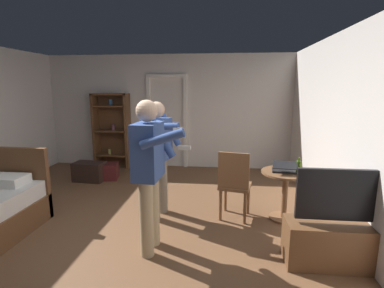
{
  "coord_description": "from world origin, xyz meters",
  "views": [
    {
      "loc": [
        1.28,
        -3.26,
        1.85
      ],
      "look_at": [
        0.88,
        0.37,
        1.13
      ],
      "focal_mm": 27.03,
      "sensor_mm": 36.0,
      "label": 1
    }
  ],
  "objects_px": {
    "side_table": "(285,187)",
    "person_blue_shirt": "(149,166)",
    "bookshelf": "(112,128)",
    "person_striped_shirt": "(158,151)",
    "laptop": "(284,169)",
    "bottle_on_table": "(299,167)",
    "suitcase_dark": "(89,172)",
    "tv_flatscreen": "(338,238)",
    "wooden_chair": "(234,182)",
    "suitcase_small": "(106,171)"
  },
  "relations": [
    {
      "from": "bookshelf",
      "to": "wooden_chair",
      "type": "xyz_separation_m",
      "value": [
        2.74,
        -2.53,
        -0.38
      ]
    },
    {
      "from": "tv_flatscreen",
      "to": "person_striped_shirt",
      "type": "height_order",
      "value": "person_striped_shirt"
    },
    {
      "from": "side_table",
      "to": "suitcase_small",
      "type": "xyz_separation_m",
      "value": [
        -3.24,
        1.48,
        -0.31
      ]
    },
    {
      "from": "person_striped_shirt",
      "to": "tv_flatscreen",
      "type": "bearing_deg",
      "value": -24.72
    },
    {
      "from": "wooden_chair",
      "to": "person_blue_shirt",
      "type": "height_order",
      "value": "person_blue_shirt"
    },
    {
      "from": "tv_flatscreen",
      "to": "person_striped_shirt",
      "type": "xyz_separation_m",
      "value": [
        -2.12,
        0.98,
        0.66
      ]
    },
    {
      "from": "bottle_on_table",
      "to": "person_blue_shirt",
      "type": "distance_m",
      "value": 2.04
    },
    {
      "from": "suitcase_dark",
      "to": "suitcase_small",
      "type": "bearing_deg",
      "value": 31.84
    },
    {
      "from": "bottle_on_table",
      "to": "suitcase_dark",
      "type": "distance_m",
      "value": 3.97
    },
    {
      "from": "laptop",
      "to": "suitcase_small",
      "type": "bearing_deg",
      "value": 154.56
    },
    {
      "from": "wooden_chair",
      "to": "suitcase_small",
      "type": "bearing_deg",
      "value": 148.2
    },
    {
      "from": "side_table",
      "to": "person_blue_shirt",
      "type": "distance_m",
      "value": 2.01
    },
    {
      "from": "wooden_chair",
      "to": "person_striped_shirt",
      "type": "height_order",
      "value": "person_striped_shirt"
    },
    {
      "from": "tv_flatscreen",
      "to": "suitcase_small",
      "type": "distance_m",
      "value": 4.38
    },
    {
      "from": "bottle_on_table",
      "to": "person_striped_shirt",
      "type": "height_order",
      "value": "person_striped_shirt"
    },
    {
      "from": "person_blue_shirt",
      "to": "person_striped_shirt",
      "type": "relative_size",
      "value": 1.04
    },
    {
      "from": "wooden_chair",
      "to": "suitcase_dark",
      "type": "bearing_deg",
      "value": 153.18
    },
    {
      "from": "bottle_on_table",
      "to": "person_blue_shirt",
      "type": "bearing_deg",
      "value": -153.59
    },
    {
      "from": "tv_flatscreen",
      "to": "person_striped_shirt",
      "type": "relative_size",
      "value": 0.65
    },
    {
      "from": "laptop",
      "to": "wooden_chair",
      "type": "height_order",
      "value": "wooden_chair"
    },
    {
      "from": "tv_flatscreen",
      "to": "wooden_chair",
      "type": "height_order",
      "value": "tv_flatscreen"
    },
    {
      "from": "bottle_on_table",
      "to": "person_striped_shirt",
      "type": "relative_size",
      "value": 0.13
    },
    {
      "from": "person_striped_shirt",
      "to": "bottle_on_table",
      "type": "bearing_deg",
      "value": -0.11
    },
    {
      "from": "person_blue_shirt",
      "to": "bookshelf",
      "type": "bearing_deg",
      "value": 117.38
    },
    {
      "from": "bookshelf",
      "to": "suitcase_dark",
      "type": "bearing_deg",
      "value": -93.96
    },
    {
      "from": "tv_flatscreen",
      "to": "laptop",
      "type": "height_order",
      "value": "tv_flatscreen"
    },
    {
      "from": "side_table",
      "to": "person_blue_shirt",
      "type": "xyz_separation_m",
      "value": [
        -1.68,
        -0.98,
        0.52
      ]
    },
    {
      "from": "tv_flatscreen",
      "to": "laptop",
      "type": "distance_m",
      "value": 1.17
    },
    {
      "from": "person_striped_shirt",
      "to": "suitcase_small",
      "type": "bearing_deg",
      "value": 133.09
    },
    {
      "from": "bottle_on_table",
      "to": "wooden_chair",
      "type": "distance_m",
      "value": 0.89
    },
    {
      "from": "suitcase_small",
      "to": "laptop",
      "type": "bearing_deg",
      "value": -36.44
    },
    {
      "from": "laptop",
      "to": "person_striped_shirt",
      "type": "xyz_separation_m",
      "value": [
        -1.75,
        -0.03,
        0.21
      ]
    },
    {
      "from": "tv_flatscreen",
      "to": "bookshelf",
      "type": "bearing_deg",
      "value": 137.29
    },
    {
      "from": "side_table",
      "to": "person_blue_shirt",
      "type": "relative_size",
      "value": 0.41
    },
    {
      "from": "bottle_on_table",
      "to": "wooden_chair",
      "type": "relative_size",
      "value": 0.22
    },
    {
      "from": "bottle_on_table",
      "to": "suitcase_dark",
      "type": "relative_size",
      "value": 0.37
    },
    {
      "from": "laptop",
      "to": "person_blue_shirt",
      "type": "height_order",
      "value": "person_blue_shirt"
    },
    {
      "from": "side_table",
      "to": "person_striped_shirt",
      "type": "relative_size",
      "value": 0.42
    },
    {
      "from": "bookshelf",
      "to": "person_striped_shirt",
      "type": "xyz_separation_m",
      "value": [
        1.66,
        -2.52,
        0.04
      ]
    },
    {
      "from": "person_blue_shirt",
      "to": "wooden_chair",
      "type": "bearing_deg",
      "value": 42.81
    },
    {
      "from": "person_blue_shirt",
      "to": "person_striped_shirt",
      "type": "distance_m",
      "value": 0.91
    },
    {
      "from": "person_striped_shirt",
      "to": "suitcase_dark",
      "type": "xyz_separation_m",
      "value": [
        -1.74,
        1.41,
        -0.77
      ]
    },
    {
      "from": "wooden_chair",
      "to": "suitcase_dark",
      "type": "relative_size",
      "value": 1.67
    },
    {
      "from": "bottle_on_table",
      "to": "suitcase_dark",
      "type": "bearing_deg",
      "value": 158.88
    },
    {
      "from": "laptop",
      "to": "person_striped_shirt",
      "type": "distance_m",
      "value": 1.76
    },
    {
      "from": "bottle_on_table",
      "to": "person_blue_shirt",
      "type": "xyz_separation_m",
      "value": [
        -1.82,
        -0.9,
        0.2
      ]
    },
    {
      "from": "bookshelf",
      "to": "tv_flatscreen",
      "type": "distance_m",
      "value": 5.19
    },
    {
      "from": "side_table",
      "to": "laptop",
      "type": "bearing_deg",
      "value": -129.92
    },
    {
      "from": "person_blue_shirt",
      "to": "suitcase_dark",
      "type": "xyz_separation_m",
      "value": [
        -1.85,
        2.32,
        -0.81
      ]
    },
    {
      "from": "side_table",
      "to": "bottle_on_table",
      "type": "height_order",
      "value": "bottle_on_table"
    }
  ]
}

